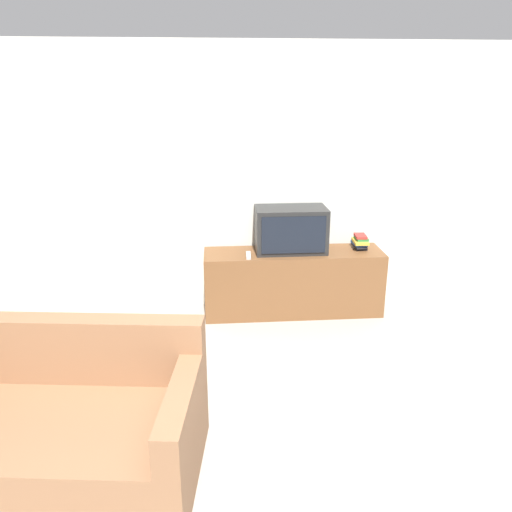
{
  "coord_description": "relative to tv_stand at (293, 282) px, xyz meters",
  "views": [
    {
      "loc": [
        -0.12,
        -1.88,
        2.18
      ],
      "look_at": [
        0.21,
        2.2,
        0.79
      ],
      "focal_mm": 35.0,
      "sensor_mm": 36.0,
      "label": 1
    }
  ],
  "objects": [
    {
      "name": "remote_on_stand",
      "position": [
        -0.45,
        -0.11,
        0.33
      ],
      "size": [
        0.05,
        0.19,
        0.02
      ],
      "rotation": [
        0.0,
        0.0,
        -0.04
      ],
      "color": "#B7B7B7",
      "rests_on": "tv_stand"
    },
    {
      "name": "wall_back",
      "position": [
        -0.62,
        0.28,
        0.98
      ],
      "size": [
        9.0,
        0.06,
        2.6
      ],
      "color": "silver",
      "rests_on": "ground_plane"
    },
    {
      "name": "television",
      "position": [
        -0.03,
        0.04,
        0.54
      ],
      "size": [
        0.69,
        0.4,
        0.44
      ],
      "color": "black",
      "rests_on": "tv_stand"
    },
    {
      "name": "couch",
      "position": [
        -1.74,
        -2.1,
        -0.04
      ],
      "size": [
        1.82,
        1.14,
        0.84
      ],
      "rotation": [
        0.0,
        0.0,
        -0.12
      ],
      "color": "#8C6042",
      "rests_on": "ground_plane"
    },
    {
      "name": "book_stack",
      "position": [
        0.68,
        0.05,
        0.39
      ],
      "size": [
        0.15,
        0.22,
        0.14
      ],
      "color": "black",
      "rests_on": "tv_stand"
    },
    {
      "name": "tv_stand",
      "position": [
        0.0,
        0.0,
        0.0
      ],
      "size": [
        1.77,
        0.47,
        0.64
      ],
      "color": "brown",
      "rests_on": "ground_plane"
    }
  ]
}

